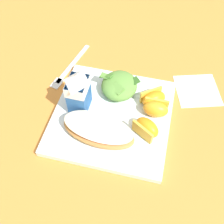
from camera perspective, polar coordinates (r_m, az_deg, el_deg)
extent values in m
plane|color=#C67A33|center=(0.67, 0.00, -1.28)|extent=(3.00, 3.00, 0.00)
cube|color=silver|center=(0.67, 0.00, -0.90)|extent=(0.28, 0.28, 0.02)
ellipsoid|color=#B77F42|center=(0.62, -2.85, -3.98)|extent=(0.10, 0.18, 0.03)
ellipsoid|color=#B22D19|center=(0.61, -2.89, -3.46)|extent=(0.09, 0.16, 0.01)
ellipsoid|color=beige|center=(0.61, -2.92, -3.10)|extent=(0.09, 0.17, 0.01)
ellipsoid|color=#5B8E3D|center=(0.69, 1.39, 5.58)|extent=(0.10, 0.09, 0.04)
cube|color=#4C8433|center=(0.69, -1.12, 7.56)|extent=(0.02, 0.04, 0.02)
cube|color=#5B8E3D|center=(0.66, 1.24, 4.99)|extent=(0.04, 0.04, 0.01)
cube|color=#5B8E3D|center=(0.69, -1.10, 7.39)|extent=(0.02, 0.03, 0.02)
cube|color=#336023|center=(0.69, 4.39, 6.28)|extent=(0.04, 0.04, 0.01)
cube|color=#4C8433|center=(0.70, -0.39, 7.29)|extent=(0.03, 0.04, 0.01)
cube|color=#23569E|center=(0.65, -6.94, 3.60)|extent=(0.06, 0.04, 0.09)
cube|color=white|center=(0.62, -7.22, 5.40)|extent=(0.06, 0.05, 0.03)
pyramid|color=white|center=(0.60, -7.45, 6.89)|extent=(0.06, 0.04, 0.02)
ellipsoid|color=orange|center=(0.62, 7.33, -3.21)|extent=(0.06, 0.07, 0.04)
cube|color=gold|center=(0.62, 6.34, -4.10)|extent=(0.04, 0.05, 0.03)
ellipsoid|color=orange|center=(0.65, 9.07, 0.57)|extent=(0.04, 0.06, 0.04)
cube|color=gold|center=(0.66, 9.27, 1.67)|extent=(0.01, 0.06, 0.03)
ellipsoid|color=orange|center=(0.67, 8.73, 2.67)|extent=(0.06, 0.07, 0.04)
cube|color=gold|center=(0.68, 8.08, 3.66)|extent=(0.04, 0.05, 0.03)
cube|color=white|center=(0.76, 17.40, 4.36)|extent=(0.14, 0.14, 0.00)
cube|color=silver|center=(0.80, -8.10, 10.08)|extent=(0.17, 0.05, 0.01)
cube|color=silver|center=(0.76, -11.42, 5.95)|extent=(0.04, 0.03, 0.01)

